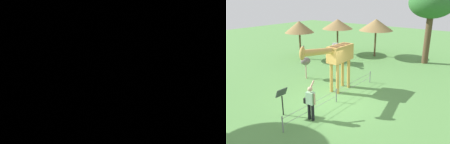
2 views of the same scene
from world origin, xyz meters
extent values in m
plane|color=#568E47|center=(0.00, 0.00, 0.00)|extent=(60.00, 60.00, 0.00)
cylinder|color=gold|center=(-0.91, -0.47, 0.88)|extent=(0.18, 0.18, 1.75)
cylinder|color=gold|center=(-0.89, -0.91, 0.88)|extent=(0.18, 0.18, 1.75)
cylinder|color=gold|center=(-2.01, -0.50, 0.88)|extent=(0.18, 0.18, 1.75)
cylinder|color=gold|center=(-1.99, -0.94, 0.88)|extent=(0.18, 0.18, 1.75)
cube|color=gold|center=(-1.45, -0.70, 2.20)|extent=(1.72, 0.74, 0.90)
cube|color=brown|center=(-0.95, -0.69, 2.66)|extent=(0.37, 0.45, 0.02)
cube|color=brown|center=(-1.45, -0.70, 2.66)|extent=(0.37, 0.45, 0.02)
cube|color=brown|center=(-1.95, -0.72, 2.66)|extent=(0.37, 0.45, 0.02)
cylinder|color=gold|center=(0.33, -0.66, 2.63)|extent=(2.41, 0.38, 0.63)
ellipsoid|color=gold|center=(1.51, -0.63, 2.78)|extent=(0.37, 0.27, 0.67)
cylinder|color=brown|center=(1.51, -0.57, 2.96)|extent=(0.05, 0.05, 0.14)
cylinder|color=brown|center=(1.51, -0.69, 2.96)|extent=(0.05, 0.05, 0.14)
cylinder|color=black|center=(2.08, 0.22, 0.39)|extent=(0.14, 0.14, 0.78)
cylinder|color=black|center=(2.06, 0.42, 0.39)|extent=(0.14, 0.14, 0.78)
cube|color=#93C699|center=(2.07, 0.32, 1.06)|extent=(0.27, 0.38, 0.55)
sphere|color=#D8AD8C|center=(2.07, 0.32, 1.47)|extent=(0.22, 0.22, 0.22)
cylinder|color=#D8AD8C|center=(1.80, 0.14, 1.48)|extent=(0.43, 0.11, 0.46)
cylinder|color=#D8AD8C|center=(2.05, 0.54, 1.05)|extent=(0.08, 0.08, 0.50)
cube|color=black|center=(2.14, 0.11, 0.88)|extent=(0.14, 0.21, 0.24)
cylinder|color=#CC9E93|center=(-1.53, -3.57, 0.45)|extent=(0.07, 0.07, 0.90)
cylinder|color=#CC9E93|center=(-1.69, -3.73, 0.45)|extent=(0.07, 0.07, 0.90)
ellipsoid|color=#66605B|center=(-1.61, -3.65, 1.18)|extent=(0.70, 0.56, 0.49)
cylinder|color=#CC9E93|center=(-1.46, -3.65, 1.73)|extent=(0.08, 0.08, 0.80)
sphere|color=#66605B|center=(-1.46, -3.65, 2.18)|extent=(0.14, 0.14, 0.14)
cylinder|color=brown|center=(-10.07, 1.52, 1.87)|extent=(0.48, 0.48, 3.75)
ellipsoid|color=#2D662D|center=(-10.07, 1.52, 4.78)|extent=(3.44, 3.44, 2.41)
cylinder|color=black|center=(2.55, -1.00, 0.47)|extent=(0.06, 0.06, 0.95)
cube|color=#333D38|center=(2.55, -1.00, 1.13)|extent=(0.56, 0.21, 0.38)
cylinder|color=slate|center=(-3.50, 0.13, 0.38)|extent=(0.05, 0.05, 0.75)
cylinder|color=slate|center=(0.00, 0.13, 0.38)|extent=(0.05, 0.05, 0.75)
cylinder|color=slate|center=(3.50, 0.13, 0.38)|extent=(0.05, 0.05, 0.75)
cube|color=slate|center=(0.00, 0.13, 0.64)|extent=(7.00, 0.01, 0.01)
cube|color=slate|center=(0.00, 0.13, 0.34)|extent=(7.00, 0.01, 0.01)
camera|label=1|loc=(7.68, -6.47, 5.38)|focal=31.52mm
camera|label=2|loc=(8.35, 6.60, 5.23)|focal=35.98mm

